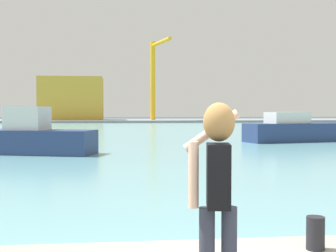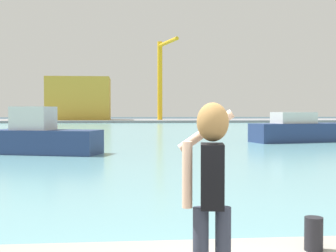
% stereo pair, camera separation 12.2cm
% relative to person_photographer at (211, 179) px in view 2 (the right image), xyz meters
% --- Properties ---
extents(ground_plane, '(220.00, 220.00, 0.00)m').
position_rel_person_photographer_xyz_m(ground_plane, '(0.38, 49.89, -1.73)').
color(ground_plane, '#334751').
extents(harbor_water, '(140.00, 100.00, 0.02)m').
position_rel_person_photographer_xyz_m(harbor_water, '(0.38, 51.89, -1.72)').
color(harbor_water, '#6BA8B2').
rests_on(harbor_water, ground_plane).
extents(far_shore_dock, '(140.00, 20.00, 0.45)m').
position_rel_person_photographer_xyz_m(far_shore_dock, '(0.38, 91.89, -1.51)').
color(far_shore_dock, gray).
rests_on(far_shore_dock, ground_plane).
extents(person_photographer, '(0.53, 0.56, 1.74)m').
position_rel_person_photographer_xyz_m(person_photographer, '(0.00, 0.00, 0.00)').
color(person_photographer, '#2D3342').
rests_on(person_photographer, quay_promenade).
extents(harbor_bollard, '(0.22, 0.22, 0.40)m').
position_rel_person_photographer_xyz_m(harbor_bollard, '(1.49, 1.29, -0.87)').
color(harbor_bollard, black).
rests_on(harbor_bollard, quay_promenade).
extents(boat_moored, '(6.12, 3.75, 2.52)m').
position_rel_person_photographer_xyz_m(boat_moored, '(-5.09, 21.09, -0.81)').
color(boat_moored, navy).
rests_on(boat_moored, harbor_water).
extents(boat_moored_2, '(8.61, 4.07, 2.19)m').
position_rel_person_photographer_xyz_m(boat_moored_2, '(12.44, 28.98, -0.88)').
color(boat_moored_2, navy).
rests_on(boat_moored_2, harbor_water).
extents(warehouse_left, '(12.38, 9.10, 8.51)m').
position_rel_person_photographer_xyz_m(warehouse_left, '(-9.96, 90.47, 2.97)').
color(warehouse_left, gold).
rests_on(warehouse_left, far_shore_dock).
extents(port_crane, '(3.19, 10.34, 15.65)m').
position_rel_person_photographer_xyz_m(port_crane, '(6.54, 87.23, 8.22)').
color(port_crane, yellow).
rests_on(port_crane, far_shore_dock).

